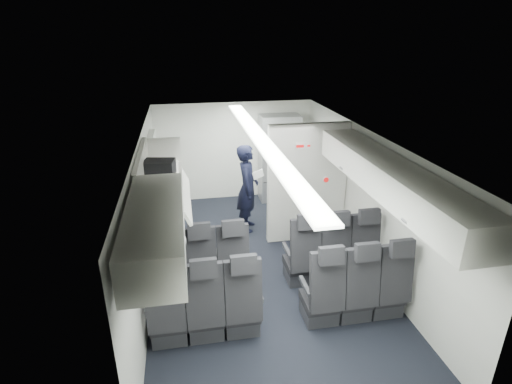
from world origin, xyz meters
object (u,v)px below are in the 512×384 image
object	(u,v)px
seat_row_mid	(283,301)
boarding_door	(156,185)
galley_unit	(279,158)
flight_attendant	(248,188)
seat_row_front	(268,263)
carry_on_bag	(160,169)

from	to	relation	value
seat_row_mid	boarding_door	world-z (taller)	boarding_door
galley_unit	flight_attendant	size ratio (longest dim) A/B	1.14
boarding_door	flight_attendant	world-z (taller)	boarding_door
seat_row_front	carry_on_bag	distance (m)	2.05
boarding_door	carry_on_bag	size ratio (longest dim) A/B	4.64
flight_attendant	carry_on_bag	distance (m)	2.34
galley_unit	carry_on_bag	bearing A→B (deg)	-129.68
galley_unit	carry_on_bag	xyz separation A→B (m)	(-2.38, -2.87, 0.87)
galley_unit	boarding_door	xyz separation A→B (m)	(-2.59, -1.17, 0.00)
boarding_door	carry_on_bag	xyz separation A→B (m)	(0.20, -1.71, 0.87)
seat_row_mid	carry_on_bag	size ratio (longest dim) A/B	8.30
seat_row_mid	galley_unit	bearing A→B (deg)	77.12
galley_unit	seat_row_mid	bearing A→B (deg)	-102.88
seat_row_front	carry_on_bag	world-z (taller)	carry_on_bag
seat_row_mid	boarding_door	xyz separation A→B (m)	(-1.64, 2.99, 0.55)
seat_row_mid	flight_attendant	xyz separation A→B (m)	(0.02, 2.82, 0.43)
seat_row_mid	galley_unit	world-z (taller)	galley_unit
flight_attendant	seat_row_mid	bearing A→B (deg)	-166.89
seat_row_front	galley_unit	distance (m)	3.43
galley_unit	carry_on_bag	world-z (taller)	carry_on_bag
seat_row_mid	boarding_door	bearing A→B (deg)	118.77
seat_row_front	seat_row_mid	distance (m)	0.90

